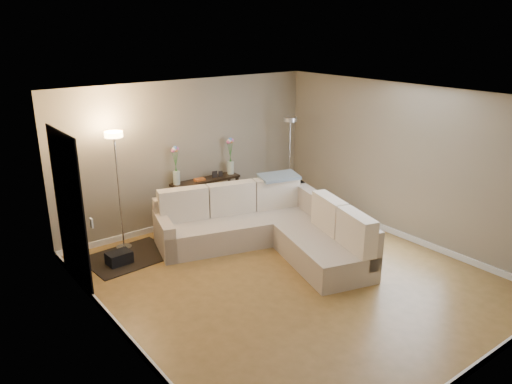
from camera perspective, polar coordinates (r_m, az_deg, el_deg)
floor at (r=7.35m, az=3.84°, el=-9.80°), size 5.00×5.50×0.01m
ceiling at (r=6.52m, az=4.35°, el=10.79°), size 5.00×5.50×0.01m
wall_back at (r=8.99m, az=-7.62°, el=4.40°), size 5.00×0.02×2.60m
wall_front at (r=5.25m, az=24.55°, el=-7.89°), size 5.00×0.02×2.60m
wall_left at (r=5.60m, az=-15.72°, el=-5.17°), size 0.02×5.50×2.60m
wall_right at (r=8.63m, az=16.74°, el=3.15°), size 0.02×5.50×2.60m
baseboard_back at (r=9.35m, az=-7.22°, el=-3.06°), size 5.00×0.03×0.10m
baseboard_front at (r=5.89m, az=22.61°, el=-18.79°), size 5.00×0.03×0.10m
baseboard_left at (r=6.20m, az=-14.45°, el=-15.75°), size 0.03×5.50×0.10m
baseboard_right at (r=9.01m, az=15.90°, el=-4.55°), size 0.03×5.50×0.10m
doorway at (r=7.19m, az=-20.52°, el=-2.02°), size 0.02×1.20×2.20m
switch_plate at (r=6.39m, az=-18.30°, el=-3.38°), size 0.02×0.08×0.12m
sectional_sofa at (r=8.15m, az=1.38°, el=-3.98°), size 2.87×3.25×0.96m
throw_blanket at (r=8.69m, az=2.64°, el=1.78°), size 0.76×0.54×0.09m
console_table at (r=9.19m, az=-6.28°, el=-0.69°), size 1.34×0.40×0.82m
leaning_mirror at (r=9.16m, az=-6.49°, el=3.99°), size 0.94×0.08×0.73m
table_decor at (r=9.08m, az=-5.79°, el=1.62°), size 0.56×0.13×0.13m
flower_vase_left at (r=8.79m, az=-9.13°, el=2.68°), size 0.15×0.13×0.70m
flower_vase_right at (r=9.31m, az=-2.94°, el=3.82°), size 0.15×0.13×0.70m
floor_lamp_lit at (r=8.05m, az=-15.64°, el=2.69°), size 0.29×0.29×1.94m
floor_lamp_unlit at (r=9.65m, az=3.88°, el=5.42°), size 0.29×0.29×1.82m
charcoal_rug at (r=8.16m, az=-14.30°, el=-7.21°), size 1.33×1.04×0.02m
black_bag at (r=7.96m, az=-15.35°, el=-7.40°), size 0.38×0.28×0.23m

